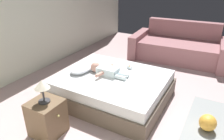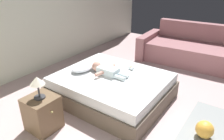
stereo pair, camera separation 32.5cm
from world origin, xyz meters
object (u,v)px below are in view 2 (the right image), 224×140
at_px(bed, 112,87).
at_px(pillow, 83,67).
at_px(toothbrush, 110,67).
at_px(baby, 106,70).
at_px(baby_bottle, 131,68).
at_px(lamp, 37,83).
at_px(toy_ball, 205,129).
at_px(couch, 189,50).
at_px(nightstand, 43,113).

xyz_separation_m(bed, pillow, (-0.11, 0.53, 0.27)).
bearing_deg(pillow, toothbrush, -41.29).
distance_m(baby, toothbrush, 0.26).
height_order(bed, baby_bottle, baby_bottle).
relative_size(toothbrush, lamp, 0.48).
bearing_deg(bed, toy_ball, -92.98).
bearing_deg(couch, lamp, 166.86).
bearing_deg(baby, bed, -92.00).
distance_m(pillow, toy_ball, 2.06).
xyz_separation_m(pillow, nightstand, (-1.04, -0.22, -0.24)).
bearing_deg(nightstand, couch, -13.14).
bearing_deg(nightstand, pillow, 11.80).
bearing_deg(couch, toy_ball, -158.50).
bearing_deg(baby_bottle, lamp, 163.78).
bearing_deg(toy_ball, toothbrush, 79.55).
bearing_deg(bed, lamp, 164.87).
relative_size(pillow, lamp, 1.55).
distance_m(couch, toy_ball, 2.68).
bearing_deg(lamp, baby_bottle, -16.22).
height_order(lamp, baby_bottle, lamp).
height_order(pillow, nightstand, pillow).
relative_size(pillow, baby_bottle, 4.39).
height_order(baby, couch, couch).
xyz_separation_m(baby, lamp, (-1.15, 0.19, 0.22)).
xyz_separation_m(toothbrush, couch, (2.17, -0.75, -0.14)).
bearing_deg(baby, pillow, 105.33).
distance_m(baby, nightstand, 1.19).
height_order(toothbrush, lamp, lamp).
xyz_separation_m(couch, lamp, (-3.56, 0.83, 0.42)).
relative_size(toothbrush, couch, 0.06).
xyz_separation_m(baby, baby_bottle, (0.37, -0.26, -0.03)).
bearing_deg(toy_ball, lamp, 120.59).
relative_size(bed, nightstand, 3.66).
bearing_deg(lamp, couch, -13.14).
height_order(bed, couch, couch).
distance_m(toothbrush, toy_ball, 1.78).
height_order(bed, pillow, pillow).
bearing_deg(baby_bottle, couch, -10.78).
relative_size(bed, pillow, 3.76).
relative_size(couch, baby_bottle, 20.98).
xyz_separation_m(pillow, lamp, (-1.04, -0.22, 0.22)).
distance_m(baby, couch, 2.50).
distance_m(lamp, baby_bottle, 1.61).
bearing_deg(toothbrush, nightstand, 176.45).
bearing_deg(pillow, couch, -22.63).
relative_size(toothbrush, nightstand, 0.30).
xyz_separation_m(bed, baby_bottle, (0.38, -0.13, 0.24)).
distance_m(baby, lamp, 1.19).
relative_size(pillow, nightstand, 0.97).
height_order(toy_ball, baby_bottle, baby_bottle).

